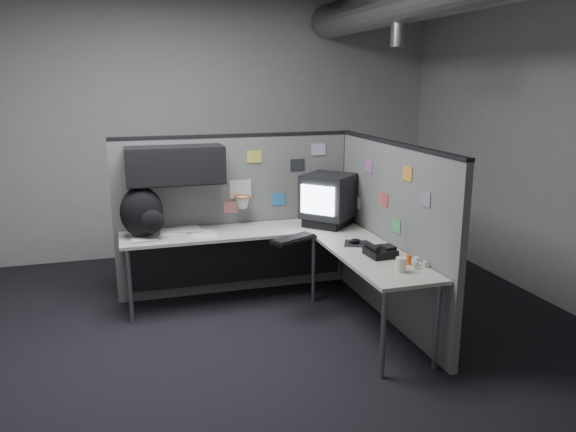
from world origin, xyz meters
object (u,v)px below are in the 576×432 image
object	(u,v)px
phone	(380,251)
backpack	(143,213)
keyboard	(294,239)
desk	(274,248)
monitor	(328,199)

from	to	relation	value
phone	backpack	xyz separation A→B (m)	(-1.84, 1.15, 0.19)
keyboard	phone	bearing A→B (deg)	-32.03
desk	phone	world-z (taller)	phone
monitor	backpack	world-z (taller)	monitor
keyboard	backpack	bearing A→B (deg)	174.62
desk	backpack	world-z (taller)	backpack
phone	backpack	distance (m)	2.18
desk	monitor	bearing A→B (deg)	19.59
desk	monitor	xyz separation A→B (m)	(0.62, 0.22, 0.38)
monitor	phone	distance (m)	1.10
desk	backpack	bearing A→B (deg)	165.84
monitor	phone	xyz separation A→B (m)	(0.05, -1.07, -0.22)
keyboard	backpack	size ratio (longest dim) A/B	1.00
backpack	desk	bearing A→B (deg)	-26.75
monitor	desk	bearing A→B (deg)	-158.63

